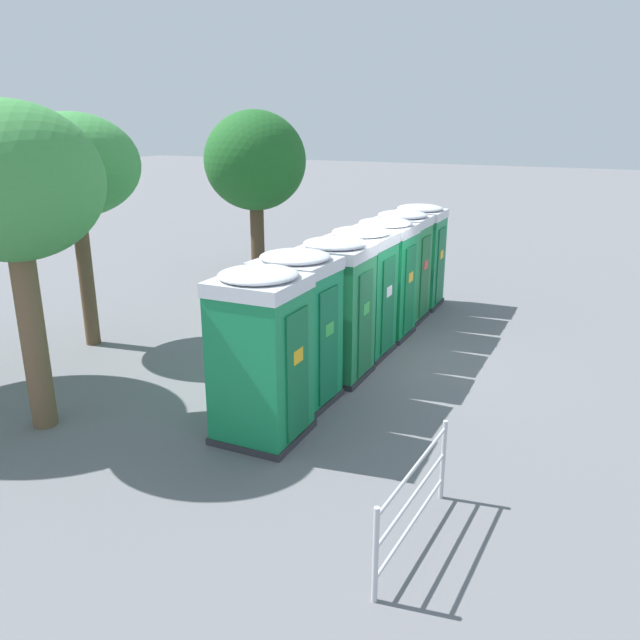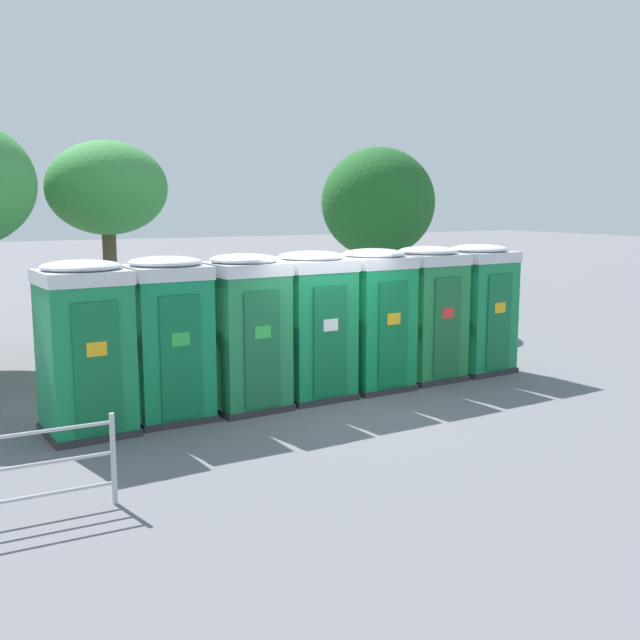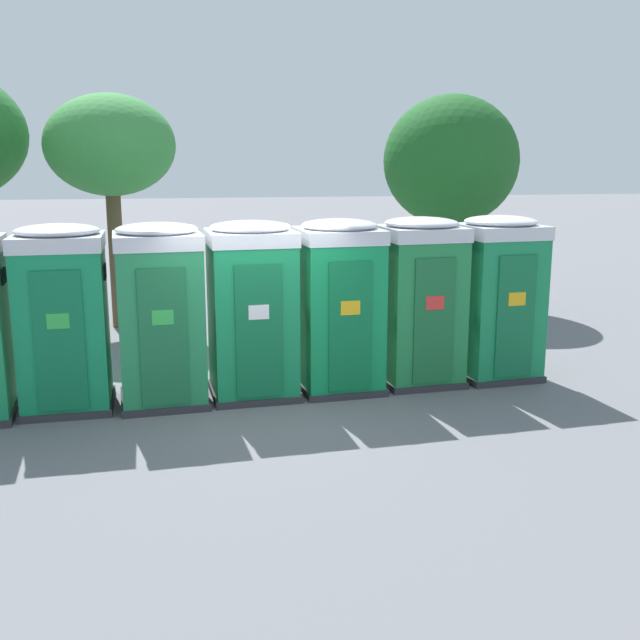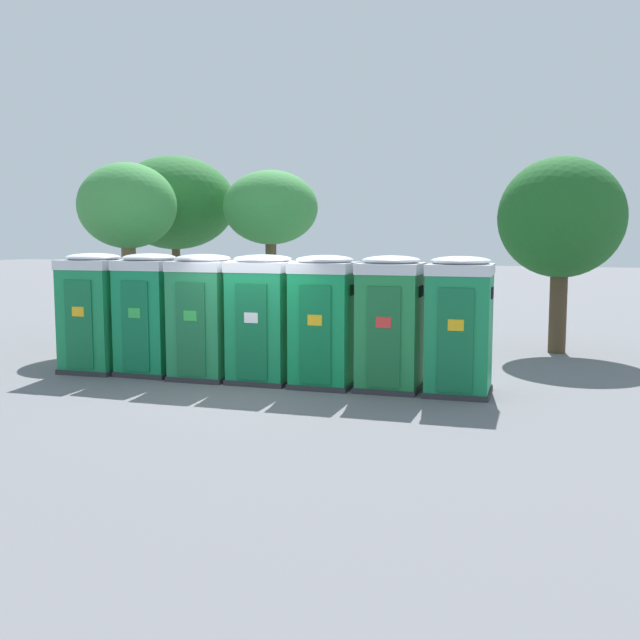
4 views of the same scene
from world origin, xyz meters
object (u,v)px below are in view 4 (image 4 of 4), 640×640
portapotty_1 (150,314)px  portapotty_3 (263,318)px  portapotty_4 (325,320)px  street_tree_1 (561,219)px  street_tree_0 (271,209)px  portapotty_2 (204,316)px  portapotty_6 (459,325)px  portapotty_0 (95,312)px  portapotty_5 (391,323)px  street_tree_2 (127,208)px  street_tree_3 (175,203)px

portapotty_1 → portapotty_3: 2.58m
portapotty_4 → street_tree_1: size_ratio=0.53×
portapotty_4 → street_tree_0: 6.60m
portapotty_2 → portapotty_6: (5.14, 0.30, 0.00)m
portapotty_1 → portapotty_4: bearing=1.5°
portapotty_0 → portapotty_5: bearing=3.5°
portapotty_5 → street_tree_2: street_tree_2 is taller
street_tree_3 → portapotty_3: bearing=-46.3°
street_tree_0 → portapotty_4: bearing=-55.9°
street_tree_2 → street_tree_0: bearing=36.8°
portapotty_5 → portapotty_1: bearing=-177.5°
portapotty_4 → portapotty_5: bearing=5.2°
portapotty_4 → portapotty_6: (2.57, 0.17, -0.00)m
portapotty_3 → portapotty_4: (1.29, 0.04, 0.00)m
portapotty_2 → street_tree_1: size_ratio=0.53×
portapotty_3 → portapotty_4: bearing=1.9°
portapotty_2 → street_tree_3: 7.72m
portapotty_6 → street_tree_2: 9.70m
portapotty_4 → street_tree_2: size_ratio=0.53×
portapotty_5 → portapotty_6: 1.29m
portapotty_5 → portapotty_6: (1.29, 0.05, -0.00)m
street_tree_2 → portapotty_1: bearing=-48.9°
portapotty_0 → portapotty_4: (5.14, 0.27, 0.00)m
portapotty_1 → portapotty_6: bearing=2.4°
portapotty_2 → portapotty_4: same height
street_tree_0 → street_tree_2: bearing=-143.2°
portapotty_0 → portapotty_2: size_ratio=1.00×
portapotty_2 → portapotty_5: size_ratio=1.00×
portapotty_1 → street_tree_1: (7.83, 6.03, 2.04)m
portapotty_3 → street_tree_0: 6.06m
portapotty_0 → street_tree_1: street_tree_1 is taller
portapotty_5 → street_tree_2: 8.53m
street_tree_1 → street_tree_3: (-10.80, -0.16, 0.53)m
street_tree_3 → portapotty_5: bearing=-34.8°
portapotty_1 → portapotty_5: bearing=2.5°
street_tree_2 → portapotty_3: bearing=-29.4°
portapotty_3 → portapotty_2: bearing=-175.7°
street_tree_0 → street_tree_1: (7.43, 0.82, -0.30)m
portapotty_1 → portapotty_2: (1.29, -0.04, 0.00)m
portapotty_3 → street_tree_3: (-5.55, 5.81, 2.56)m
portapotty_0 → portapotty_6: 7.72m
portapotty_2 → street_tree_3: size_ratio=0.49×
portapotty_1 → street_tree_0: 5.72m
portapotty_1 → portapotty_5: 5.15m
street_tree_1 → portapotty_6: bearing=-103.7°
street_tree_3 → portapotty_0: bearing=-74.3°
portapotty_0 → street_tree_3: (-1.69, 6.04, 2.56)m
street_tree_0 → street_tree_1: street_tree_1 is taller
street_tree_1 → street_tree_3: bearing=-179.1°
portapotty_6 → street_tree_1: street_tree_1 is taller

